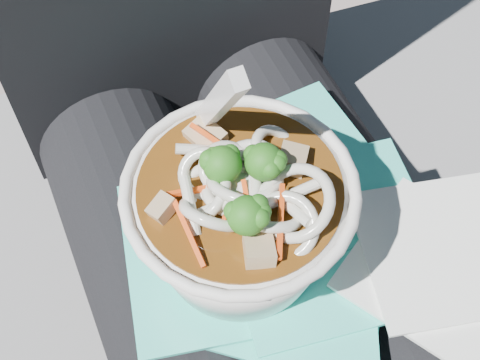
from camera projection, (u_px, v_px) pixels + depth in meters
name	position (u px, v px, depth m)	size (l,w,h in m)	color
stone_ledge	(221.00, 290.00, 0.97)	(1.00, 0.50, 0.47)	slate
lap	(274.00, 288.00, 0.63)	(0.33, 0.48, 0.15)	black
person_body	(235.00, 201.00, 0.66)	(0.34, 0.94, 1.02)	black
plastic_bag	(296.00, 237.00, 0.56)	(0.30, 0.27, 0.02)	#32D3BD
napkins	(438.00, 260.00, 0.54)	(0.18, 0.18, 0.01)	white
udon_bowl	(241.00, 213.00, 0.50)	(0.19, 0.19, 0.21)	white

